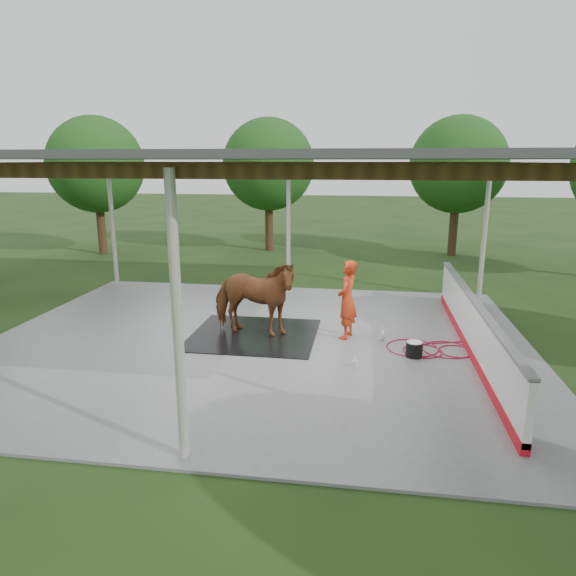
# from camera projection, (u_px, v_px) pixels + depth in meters

# --- Properties ---
(ground) EXTENTS (100.00, 100.00, 0.00)m
(ground) POSITION_uv_depth(u_px,v_px,m) (257.00, 343.00, 11.52)
(ground) COLOR #1E3814
(concrete_slab) EXTENTS (12.00, 10.00, 0.05)m
(concrete_slab) POSITION_uv_depth(u_px,v_px,m) (257.00, 342.00, 11.52)
(concrete_slab) COLOR slate
(concrete_slab) RESTS_ON ground
(pavilion_structure) EXTENTS (12.60, 10.60, 4.05)m
(pavilion_structure) POSITION_uv_depth(u_px,v_px,m) (254.00, 161.00, 10.56)
(pavilion_structure) COLOR beige
(pavilion_structure) RESTS_ON ground
(dasher_board) EXTENTS (0.16, 8.00, 1.15)m
(dasher_board) POSITION_uv_depth(u_px,v_px,m) (472.00, 327.00, 10.70)
(dasher_board) COLOR red
(dasher_board) RESTS_ON concrete_slab
(tree_belt) EXTENTS (28.00, 28.00, 5.80)m
(tree_belt) POSITION_uv_depth(u_px,v_px,m) (276.00, 169.00, 11.42)
(tree_belt) COLOR #382314
(tree_belt) RESTS_ON ground
(rubber_mat) EXTENTS (2.85, 2.67, 0.02)m
(rubber_mat) POSITION_uv_depth(u_px,v_px,m) (254.00, 335.00, 11.87)
(rubber_mat) COLOR black
(rubber_mat) RESTS_ON concrete_slab
(horse) EXTENTS (2.21, 1.27, 1.77)m
(horse) POSITION_uv_depth(u_px,v_px,m) (253.00, 297.00, 11.65)
(horse) COLOR brown
(horse) RESTS_ON rubber_mat
(handler) EXTENTS (0.57, 0.74, 1.79)m
(handler) POSITION_uv_depth(u_px,v_px,m) (347.00, 300.00, 11.50)
(handler) COLOR red
(handler) RESTS_ON concrete_slab
(wash_bucket) EXTENTS (0.35, 0.35, 0.32)m
(wash_bucket) POSITION_uv_depth(u_px,v_px,m) (414.00, 349.00, 10.53)
(wash_bucket) COLOR black
(wash_bucket) RESTS_ON concrete_slab
(soap_bottle_a) EXTENTS (0.16, 0.16, 0.30)m
(soap_bottle_a) POSITION_uv_depth(u_px,v_px,m) (382.00, 334.00, 11.51)
(soap_bottle_a) COLOR silver
(soap_bottle_a) RESTS_ON concrete_slab
(soap_bottle_b) EXTENTS (0.11, 0.11, 0.21)m
(soap_bottle_b) POSITION_uv_depth(u_px,v_px,m) (355.00, 362.00, 10.01)
(soap_bottle_b) COLOR #338CD8
(soap_bottle_b) RESTS_ON concrete_slab
(hose_coil) EXTENTS (2.16, 1.30, 0.02)m
(hose_coil) POSITION_uv_depth(u_px,v_px,m) (432.00, 349.00, 10.94)
(hose_coil) COLOR #AF0C30
(hose_coil) RESTS_ON concrete_slab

